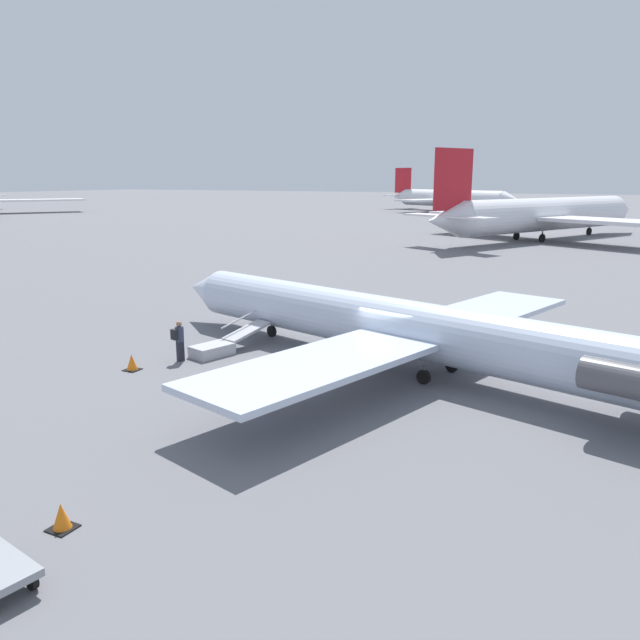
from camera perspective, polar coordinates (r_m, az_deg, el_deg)
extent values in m
plane|color=slate|center=(26.04, 6.55, -4.23)|extent=(600.00, 600.00, 0.00)
cylinder|color=silver|center=(25.58, 6.65, -0.49)|extent=(22.14, 8.25, 2.25)
cone|color=silver|center=(34.23, -10.37, 2.79)|extent=(2.98, 2.80, 2.21)
cube|color=silver|center=(20.60, -0.47, -4.19)|extent=(6.02, 10.02, 0.23)
cube|color=silver|center=(29.90, 15.00, 0.77)|extent=(6.02, 10.02, 0.23)
cylinder|color=#4C4C51|center=(20.08, 26.45, -5.02)|extent=(2.88, 1.71, 1.01)
cylinder|color=black|center=(30.65, -4.44, -1.02)|extent=(0.57, 0.29, 0.56)
cylinder|color=#4C4C51|center=(30.56, -4.45, -0.36)|extent=(0.10, 0.10, 0.17)
cylinder|color=black|center=(23.95, 9.45, -5.15)|extent=(0.57, 0.29, 0.56)
cylinder|color=#4C4C51|center=(23.84, 9.49, -4.32)|extent=(0.10, 0.10, 0.17)
cylinder|color=black|center=(25.60, 11.97, -4.08)|extent=(0.57, 0.29, 0.56)
cylinder|color=#4C4C51|center=(25.50, 12.00, -3.29)|extent=(0.10, 0.10, 0.17)
cylinder|color=silver|center=(149.86, 11.93, 10.83)|extent=(27.62, 15.80, 3.82)
cone|color=silver|center=(139.68, 17.14, 10.41)|extent=(5.40, 5.18, 3.74)
cone|color=silver|center=(161.36, 7.30, 11.12)|extent=(6.09, 5.51, 3.74)
cube|color=red|center=(160.59, 7.60, 12.54)|extent=(4.96, 2.57, 6.11)
cube|color=silver|center=(161.02, 7.42, 11.25)|extent=(6.66, 10.64, 0.19)
cube|color=silver|center=(156.89, 13.45, 10.73)|extent=(10.70, 13.54, 0.38)
cube|color=silver|center=(144.92, 9.40, 10.76)|extent=(10.70, 13.54, 0.38)
cylinder|color=black|center=(144.05, 14.74, 9.62)|extent=(0.95, 0.62, 0.94)
cylinder|color=#4C4C51|center=(144.02, 14.75, 9.87)|extent=(0.17, 0.17, 0.30)
cylinder|color=black|center=(153.14, 11.48, 9.95)|extent=(0.95, 0.62, 0.94)
cylinder|color=#4C4C51|center=(153.11, 11.49, 10.19)|extent=(0.17, 0.17, 0.30)
cylinder|color=black|center=(150.57, 10.61, 9.94)|extent=(0.95, 0.62, 0.94)
cylinder|color=#4C4C51|center=(150.54, 10.62, 10.18)|extent=(0.17, 0.17, 0.30)
cylinder|color=silver|center=(83.82, 19.95, 9.07)|extent=(17.65, 30.15, 4.07)
cone|color=silver|center=(99.34, 25.81, 9.04)|extent=(5.56, 5.78, 3.99)
cone|color=silver|center=(69.21, 11.35, 8.93)|extent=(5.92, 6.51, 3.99)
cube|color=red|center=(69.86, 12.10, 12.45)|extent=(2.81, 5.25, 6.51)
cube|color=silver|center=(69.55, 11.64, 9.28)|extent=(11.30, 7.24, 0.20)
cube|color=silver|center=(87.68, 14.59, 9.35)|extent=(14.79, 11.72, 0.41)
cube|color=silver|center=(77.99, 24.63, 8.22)|extent=(14.79, 11.72, 0.41)
cylinder|color=black|center=(92.71, 23.38, 7.43)|extent=(0.67, 1.01, 1.01)
cylinder|color=#2D2D33|center=(92.66, 23.42, 7.84)|extent=(0.18, 0.18, 0.32)
cylinder|color=black|center=(82.45, 17.52, 7.34)|extent=(0.67, 1.01, 1.01)
cylinder|color=#2D2D33|center=(82.39, 17.55, 7.80)|extent=(0.18, 0.18, 0.32)
cylinder|color=black|center=(80.37, 19.64, 7.06)|extent=(0.67, 1.01, 1.01)
cylinder|color=#2D2D33|center=(80.31, 19.68, 7.53)|extent=(0.18, 0.18, 0.32)
cube|color=white|center=(154.93, -24.22, 9.97)|extent=(15.37, 18.71, 0.39)
cube|color=#B2B2B7|center=(27.71, -9.84, -2.74)|extent=(1.55, 2.03, 0.50)
cube|color=#B2B2B7|center=(28.79, -6.73, -1.00)|extent=(1.47, 2.39, 0.63)
cube|color=#B2B2B7|center=(29.01, -7.33, 0.10)|extent=(0.66, 2.15, 0.57)
cube|color=#23232D|center=(27.17, -12.65, -2.80)|extent=(0.27, 0.32, 0.85)
cylinder|color=#33384C|center=(26.98, -12.72, -1.27)|extent=(0.36, 0.36, 0.65)
sphere|color=#936B4C|center=(26.88, -12.77, -0.35)|extent=(0.24, 0.24, 0.24)
cube|color=black|center=(26.83, -13.20, -1.30)|extent=(0.32, 0.25, 0.44)
cylinder|color=black|center=(13.91, -24.87, -20.78)|extent=(0.38, 0.19, 0.36)
cube|color=black|center=(26.49, -16.78, -4.38)|extent=(0.60, 0.60, 0.03)
cone|color=orange|center=(26.40, -16.82, -3.72)|extent=(0.46, 0.46, 0.66)
cube|color=black|center=(15.69, -22.46, -17.18)|extent=(0.56, 0.56, 0.03)
cone|color=orange|center=(15.55, -22.56, -16.24)|extent=(0.43, 0.43, 0.62)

